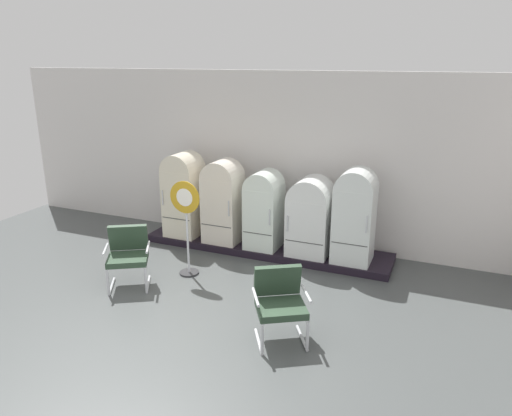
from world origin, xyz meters
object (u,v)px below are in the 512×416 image
refrigerator_0 (184,192)px  refrigerator_1 (223,199)px  refrigerator_3 (311,215)px  refrigerator_4 (355,213)px  armchair_right (280,300)px  refrigerator_2 (264,207)px  sign_stand (186,226)px  armchair_left (128,252)px

refrigerator_0 → refrigerator_1: refrigerator_0 is taller
refrigerator_3 → refrigerator_4: 0.77m
refrigerator_3 → refrigerator_4: bearing=-2.6°
armchair_right → refrigerator_4: bearing=80.7°
refrigerator_2 → refrigerator_0: bearing=179.5°
refrigerator_1 → refrigerator_2: (0.81, 0.02, -0.07)m
armchair_right → sign_stand: sign_stand is taller
refrigerator_3 → armchair_left: (-2.34, -2.00, -0.30)m
armchair_left → refrigerator_3: bearing=40.5°
refrigerator_1 → refrigerator_0: bearing=178.1°
refrigerator_1 → refrigerator_4: (2.42, 0.01, 0.03)m
refrigerator_4 → sign_stand: bearing=-152.0°
refrigerator_2 → refrigerator_3: refrigerator_2 is taller
refrigerator_3 → refrigerator_2: bearing=-178.0°
refrigerator_0 → sign_stand: 1.56m
refrigerator_1 → armchair_right: bearing=-50.8°
armchair_right → refrigerator_1: bearing=129.2°
refrigerator_4 → armchair_left: refrigerator_4 is taller
refrigerator_1 → sign_stand: 1.29m
refrigerator_2 → refrigerator_4: size_ratio=0.89×
refrigerator_2 → refrigerator_4: (1.62, -0.00, 0.10)m
refrigerator_0 → armchair_left: size_ratio=1.71×
refrigerator_0 → refrigerator_4: bearing=-0.3°
refrigerator_0 → refrigerator_1: bearing=-1.9°
refrigerator_0 → refrigerator_4: (3.27, -0.02, -0.01)m
refrigerator_0 → refrigerator_2: refrigerator_0 is taller
refrigerator_1 → refrigerator_3: (1.66, 0.05, -0.11)m
refrigerator_1 → sign_stand: bearing=-90.7°
refrigerator_0 → refrigerator_2: (1.65, -0.01, -0.11)m
refrigerator_2 → refrigerator_4: bearing=-0.2°
refrigerator_1 → refrigerator_4: size_ratio=0.97×
refrigerator_1 → sign_stand: (-0.02, -1.29, -0.10)m
refrigerator_0 → armchair_right: bearing=-41.1°
refrigerator_0 → refrigerator_1: 0.85m
armchair_left → sign_stand: 0.99m
sign_stand → refrigerator_2: bearing=57.7°
refrigerator_3 → sign_stand: 2.14m
sign_stand → armchair_left: bearing=-134.7°
refrigerator_1 → refrigerator_3: 1.66m
sign_stand → refrigerator_4: bearing=28.0°
refrigerator_0 → sign_stand: size_ratio=1.01×
sign_stand → armchair_right: bearing=-30.2°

